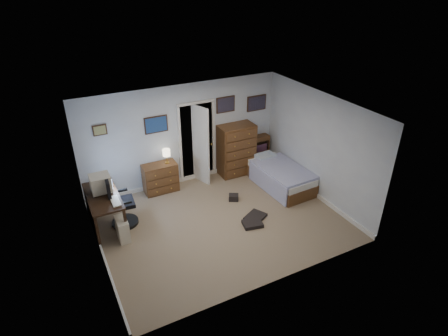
{
  "coord_description": "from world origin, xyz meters",
  "views": [
    {
      "loc": [
        -2.93,
        -5.88,
        4.85
      ],
      "look_at": [
        0.24,
        0.3,
        1.1
      ],
      "focal_mm": 30.0,
      "sensor_mm": 36.0,
      "label": 1
    }
  ],
  "objects_px": {
    "low_dresser": "(160,178)",
    "office_chair": "(120,207)",
    "tall_dresser": "(236,150)",
    "computer_desk": "(99,204)",
    "bed": "(280,176)"
  },
  "relations": [
    {
      "from": "office_chair",
      "to": "tall_dresser",
      "type": "relative_size",
      "value": 0.85
    },
    {
      "from": "office_chair",
      "to": "computer_desk",
      "type": "bearing_deg",
      "value": 176.51
    },
    {
      "from": "low_dresser",
      "to": "computer_desk",
      "type": "bearing_deg",
      "value": -150.86
    },
    {
      "from": "tall_dresser",
      "to": "low_dresser",
      "type": "bearing_deg",
      "value": 179.29
    },
    {
      "from": "low_dresser",
      "to": "bed",
      "type": "relative_size",
      "value": 0.45
    },
    {
      "from": "computer_desk",
      "to": "low_dresser",
      "type": "relative_size",
      "value": 1.67
    },
    {
      "from": "computer_desk",
      "to": "low_dresser",
      "type": "xyz_separation_m",
      "value": [
        1.57,
        0.85,
        -0.24
      ]
    },
    {
      "from": "computer_desk",
      "to": "tall_dresser",
      "type": "xyz_separation_m",
      "value": [
        3.63,
        0.83,
        0.07
      ]
    },
    {
      "from": "low_dresser",
      "to": "tall_dresser",
      "type": "bearing_deg",
      "value": -0.15
    },
    {
      "from": "office_chair",
      "to": "low_dresser",
      "type": "relative_size",
      "value": 1.41
    },
    {
      "from": "bed",
      "to": "computer_desk",
      "type": "bearing_deg",
      "value": 173.78
    },
    {
      "from": "computer_desk",
      "to": "tall_dresser",
      "type": "height_order",
      "value": "tall_dresser"
    },
    {
      "from": "office_chair",
      "to": "tall_dresser",
      "type": "bearing_deg",
      "value": 20.01
    },
    {
      "from": "low_dresser",
      "to": "office_chair",
      "type": "bearing_deg",
      "value": -141.89
    },
    {
      "from": "computer_desk",
      "to": "bed",
      "type": "xyz_separation_m",
      "value": [
        4.28,
        -0.27,
        -0.32
      ]
    }
  ]
}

